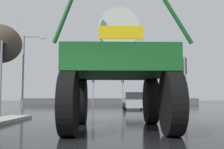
% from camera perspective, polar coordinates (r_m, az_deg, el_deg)
% --- Properties ---
extents(ground_plane, '(120.00, 120.00, 0.00)m').
position_cam_1_polar(ground_plane, '(23.30, -1.26, -7.45)').
color(ground_plane, black).
extents(oversize_sprayer, '(4.04, 5.62, 4.48)m').
position_cam_1_polar(oversize_sprayer, '(9.57, 1.22, 0.71)').
color(oversize_sprayer, black).
rests_on(oversize_sprayer, ground).
extents(sedan_ahead, '(1.96, 4.14, 1.52)m').
position_cam_1_polar(sedan_ahead, '(24.79, 4.58, -5.62)').
color(sedan_ahead, '#B7B7BF').
rests_on(sedan_ahead, ground).
extents(traffic_signal_near_left, '(0.24, 0.54, 4.08)m').
position_cam_1_polar(traffic_signal_near_left, '(15.56, -22.06, 2.52)').
color(traffic_signal_near_left, gray).
rests_on(traffic_signal_near_left, ground).
extents(traffic_signal_near_right, '(0.24, 0.54, 3.25)m').
position_cam_1_polar(traffic_signal_near_right, '(14.78, 14.91, 0.28)').
color(traffic_signal_near_right, gray).
rests_on(traffic_signal_near_right, ground).
extents(traffic_signal_far_left, '(0.24, 0.55, 3.66)m').
position_cam_1_polar(traffic_signal_far_left, '(30.58, -3.99, -1.78)').
color(traffic_signal_far_left, gray).
rests_on(traffic_signal_far_left, ground).
extents(traffic_signal_far_right, '(0.24, 0.55, 3.62)m').
position_cam_1_polar(traffic_signal_far_right, '(30.50, 2.25, -1.84)').
color(traffic_signal_far_right, gray).
rests_on(traffic_signal_far_right, ground).
extents(streetlight_far_left, '(2.17, 0.24, 7.17)m').
position_cam_1_polar(streetlight_far_left, '(27.77, -17.80, 1.60)').
color(streetlight_far_left, gray).
rests_on(streetlight_far_left, ground).
extents(roadside_barrier, '(25.22, 0.24, 0.90)m').
position_cam_1_polar(roadside_barrier, '(38.49, -0.56, -5.70)').
color(roadside_barrier, '#59595B').
rests_on(roadside_barrier, ground).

